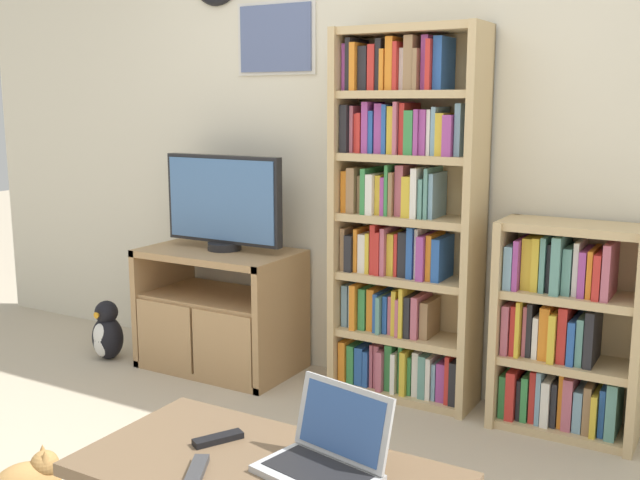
% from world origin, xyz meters
% --- Properties ---
extents(wall_back, '(5.79, 0.09, 2.60)m').
position_xyz_m(wall_back, '(-0.01, 1.70, 1.31)').
color(wall_back, beige).
rests_on(wall_back, ground_plane).
extents(tv_stand, '(0.83, 0.50, 0.65)m').
position_xyz_m(tv_stand, '(-0.87, 1.38, 0.33)').
color(tv_stand, tan).
rests_on(tv_stand, ground_plane).
extents(television, '(0.71, 0.18, 0.50)m').
position_xyz_m(television, '(-0.85, 1.42, 0.91)').
color(television, black).
rests_on(television, tv_stand).
extents(bookshelf_tall, '(0.71, 0.27, 1.77)m').
position_xyz_m(bookshelf_tall, '(0.13, 1.53, 0.87)').
color(bookshelf_tall, tan).
rests_on(bookshelf_tall, ground_plane).
extents(bookshelf_short, '(0.61, 0.30, 0.93)m').
position_xyz_m(bookshelf_short, '(0.91, 1.52, 0.45)').
color(bookshelf_short, tan).
rests_on(bookshelf_short, ground_plane).
extents(coffee_table, '(1.12, 0.58, 0.38)m').
position_xyz_m(coffee_table, '(0.41, -0.05, 0.34)').
color(coffee_table, brown).
rests_on(coffee_table, ground_plane).
extents(laptop, '(0.38, 0.32, 0.24)m').
position_xyz_m(laptop, '(0.57, 0.03, 0.44)').
color(laptop, '#B7BABC').
rests_on(laptop, coffee_table).
extents(remote_near_laptop, '(0.12, 0.16, 0.02)m').
position_xyz_m(remote_near_laptop, '(0.18, 0.02, 0.39)').
color(remote_near_laptop, black).
rests_on(remote_near_laptop, coffee_table).
extents(remote_far_from_laptop, '(0.11, 0.16, 0.02)m').
position_xyz_m(remote_far_from_laptop, '(0.25, -0.17, 0.39)').
color(remote_far_from_laptop, '#38383A').
rests_on(remote_far_from_laptop, coffee_table).
extents(penguin_figurine, '(0.18, 0.16, 0.34)m').
position_xyz_m(penguin_figurine, '(-1.50, 1.17, 0.15)').
color(penguin_figurine, black).
rests_on(penguin_figurine, ground_plane).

